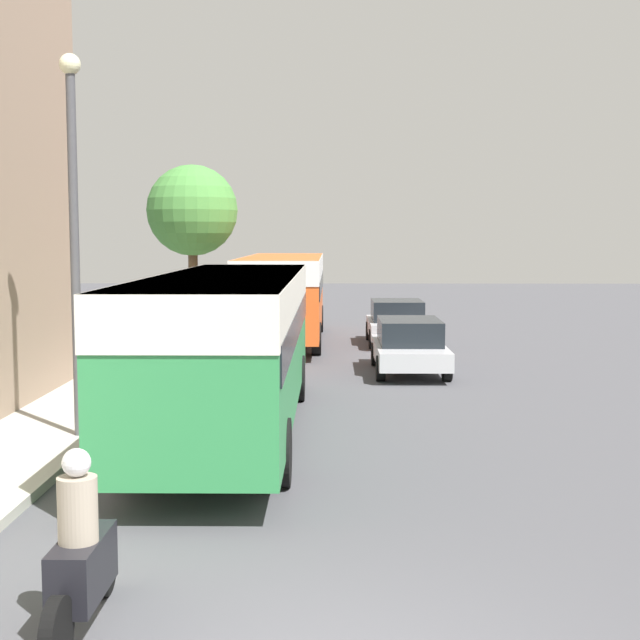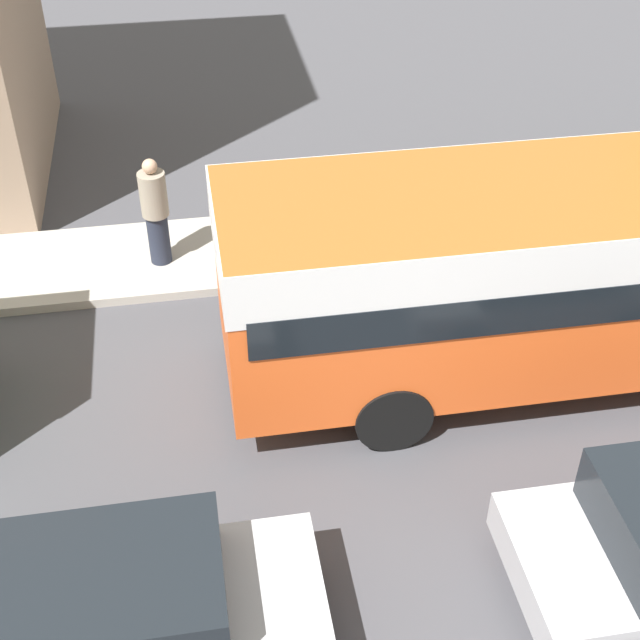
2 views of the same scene
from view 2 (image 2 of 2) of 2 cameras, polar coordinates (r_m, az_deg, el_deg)
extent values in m
cube|color=#EA5B23|center=(12.45, 18.30, 3.62)|extent=(2.54, 10.41, 2.41)
cube|color=white|center=(12.02, 19.08, 6.94)|extent=(2.57, 10.46, 0.72)
cube|color=black|center=(12.29, 18.58, 4.78)|extent=(2.59, 10.00, 0.53)
cylinder|color=black|center=(13.03, 2.31, 0.92)|extent=(0.28, 1.00, 1.00)
cylinder|color=black|center=(11.29, 4.66, -6.10)|extent=(0.28, 1.00, 1.00)
cylinder|color=black|center=(10.70, 14.64, -12.18)|extent=(0.22, 0.64, 0.64)
cube|color=#B7B7BC|center=(9.49, -13.51, -18.54)|extent=(1.79, 4.34, 0.46)
cube|color=black|center=(9.05, -14.03, -16.58)|extent=(1.58, 2.39, 0.64)
cylinder|color=black|center=(10.09, -5.36, -14.75)|extent=(0.22, 0.64, 0.64)
cylinder|color=#232838|center=(14.62, -10.27, 5.20)|extent=(0.34, 0.34, 0.87)
cylinder|color=gray|center=(14.22, -10.63, 7.92)|extent=(0.43, 0.43, 0.73)
sphere|color=tan|center=(13.99, -10.85, 9.63)|extent=(0.24, 0.24, 0.24)
camera|label=1|loc=(26.05, -77.97, -3.74)|focal=50.00mm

